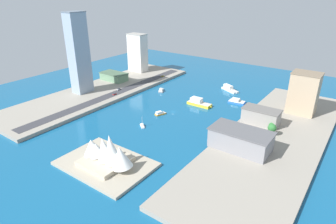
{
  "coord_description": "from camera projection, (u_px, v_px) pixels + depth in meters",
  "views": [
    {
      "loc": [
        -144.6,
        209.06,
        111.19
      ],
      "look_at": [
        -3.34,
        12.42,
        5.03
      ],
      "focal_mm": 30.76,
      "sensor_mm": 36.0,
      "label": 1
    }
  ],
  "objects": [
    {
      "name": "ground_plane",
      "position": [
        173.0,
        112.0,
        277.41
      ],
      "size": [
        440.0,
        440.0,
        0.0
      ],
      "primitive_type": "plane",
      "color": "#145684"
    },
    {
      "name": "quay_west",
      "position": [
        274.0,
        139.0,
        225.06
      ],
      "size": [
        70.0,
        240.0,
        3.19
      ],
      "primitive_type": "cube",
      "color": "gray",
      "rests_on": "ground_plane"
    },
    {
      "name": "quay_east",
      "position": [
        103.0,
        91.0,
        328.48
      ],
      "size": [
        70.0,
        240.0,
        3.19
      ],
      "primitive_type": "cube",
      "color": "gray",
      "rests_on": "ground_plane"
    },
    {
      "name": "peninsula_point",
      "position": [
        106.0,
        164.0,
        194.33
      ],
      "size": [
        61.85,
        42.89,
        2.0
      ],
      "primitive_type": "cube",
      "color": "#A89E89",
      "rests_on": "ground_plane"
    },
    {
      "name": "road_strip",
      "position": [
        116.0,
        93.0,
        316.79
      ],
      "size": [
        12.1,
        228.0,
        0.15
      ],
      "primitive_type": "cube",
      "color": "#38383D",
      "rests_on": "quay_east"
    },
    {
      "name": "yacht_sleek_gray",
      "position": [
        161.0,
        90.0,
        330.61
      ],
      "size": [
        10.1,
        12.87,
        4.1
      ],
      "color": "#999EA3",
      "rests_on": "ground_plane"
    },
    {
      "name": "catamaran_blue",
      "position": [
        237.0,
        101.0,
        298.31
      ],
      "size": [
        18.35,
        10.97,
        4.44
      ],
      "color": "blue",
      "rests_on": "ground_plane"
    },
    {
      "name": "sailboat_small_white",
      "position": [
        142.0,
        126.0,
        247.71
      ],
      "size": [
        8.13,
        7.16,
        9.48
      ],
      "color": "white",
      "rests_on": "ground_plane"
    },
    {
      "name": "ferry_white_commuter",
      "position": [
        229.0,
        89.0,
        332.94
      ],
      "size": [
        23.69,
        16.89,
        6.16
      ],
      "color": "silver",
      "rests_on": "ground_plane"
    },
    {
      "name": "water_taxi_orange",
      "position": [
        160.0,
        113.0,
        270.69
      ],
      "size": [
        7.78,
        11.38,
        3.39
      ],
      "color": "orange",
      "rests_on": "ground_plane"
    },
    {
      "name": "ferry_yellow_fast",
      "position": [
        198.0,
        103.0,
        291.7
      ],
      "size": [
        26.94,
        9.03,
        7.49
      ],
      "color": "yellow",
      "rests_on": "ground_plane"
    },
    {
      "name": "hotel_broad_white",
      "position": [
        138.0,
        53.0,
        390.31
      ],
      "size": [
        24.62,
        16.07,
        50.22
      ],
      "color": "silver",
      "rests_on": "quay_east"
    },
    {
      "name": "warehouse_low_gray",
      "position": [
        241.0,
        139.0,
        205.78
      ],
      "size": [
        43.4,
        22.94,
        14.69
      ],
      "color": "gray",
      "rests_on": "quay_west"
    },
    {
      "name": "apartment_midrise_tan",
      "position": [
        304.0,
        93.0,
        260.59
      ],
      "size": [
        24.74,
        19.99,
        38.07
      ],
      "color": "tan",
      "rests_on": "quay_west"
    },
    {
      "name": "carpark_squat_concrete",
      "position": [
        261.0,
        116.0,
        244.02
      ],
      "size": [
        30.83,
        15.92,
        13.47
      ],
      "color": "gray",
      "rests_on": "quay_west"
    },
    {
      "name": "tower_tall_glass",
      "position": [
        79.0,
        54.0,
        304.15
      ],
      "size": [
        14.68,
        20.23,
        85.0
      ],
      "color": "#8C9EB2",
      "rests_on": "quay_east"
    },
    {
      "name": "terminal_long_green",
      "position": [
        114.0,
        76.0,
        358.24
      ],
      "size": [
        33.78,
        18.67,
        9.61
      ],
      "color": "slate",
      "rests_on": "quay_east"
    },
    {
      "name": "sedan_silver",
      "position": [
        119.0,
        89.0,
        325.3
      ],
      "size": [
        2.07,
        5.27,
        1.68
      ],
      "color": "black",
      "rests_on": "road_strip"
    },
    {
      "name": "taxi_yellow_cab",
      "position": [
        163.0,
        76.0,
        374.35
      ],
      "size": [
        2.0,
        4.42,
        1.58
      ],
      "color": "black",
      "rests_on": "road_strip"
    },
    {
      "name": "pickup_red",
      "position": [
        114.0,
        94.0,
        311.09
      ],
      "size": [
        1.9,
        4.41,
        1.52
      ],
      "color": "black",
      "rests_on": "road_strip"
    },
    {
      "name": "traffic_light_waterfront",
      "position": [
        142.0,
        83.0,
        336.79
      ],
      "size": [
        0.36,
        0.36,
        6.5
      ],
      "color": "black",
      "rests_on": "quay_east"
    },
    {
      "name": "opera_landmark",
      "position": [
        106.0,
        152.0,
        189.71
      ],
      "size": [
        42.88,
        28.58,
        23.4
      ],
      "color": "#BCAD93",
      "rests_on": "peninsula_point"
    },
    {
      "name": "park_tree_cluster",
      "position": [
        272.0,
        127.0,
        225.25
      ],
      "size": [
        8.26,
        13.8,
        10.22
      ],
      "color": "brown",
      "rests_on": "quay_west"
    }
  ]
}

